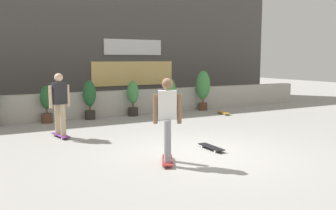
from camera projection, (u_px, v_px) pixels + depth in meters
ground_plane at (200, 153)px, 7.97m from camera, size 48.00×48.00×0.00m
planter_wall at (109, 103)px, 13.14m from camera, size 18.00×0.40×0.90m
building_backdrop at (79, 33)px, 16.28m from camera, size 20.00×2.08×6.50m
potted_plant_1 at (46, 103)px, 11.64m from camera, size 0.37×0.37×1.21m
potted_plant_2 at (90, 97)px, 12.31m from camera, size 0.44×0.44×1.34m
potted_plant_3 at (133, 97)px, 13.07m from camera, size 0.41×0.41×1.28m
potted_plant_4 at (170, 94)px, 13.79m from camera, size 0.43×0.43×1.33m
potted_plant_5 at (203, 87)px, 14.48m from camera, size 0.56×0.56×1.60m
skater_by_wall_right at (59, 102)px, 9.41m from camera, size 0.55×0.82×1.70m
skater_foreground at (167, 117)px, 7.05m from camera, size 0.55×0.80×1.70m
skateboard_near_camera at (223, 113)px, 13.54m from camera, size 0.35×0.82×0.08m
skateboard_aside at (211, 147)px, 8.24m from camera, size 0.20×0.80×0.08m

